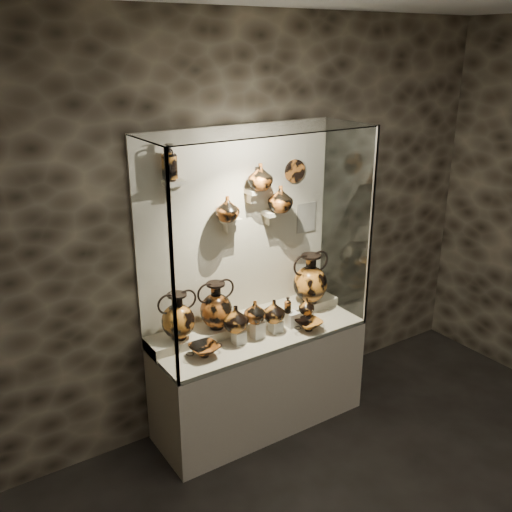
{
  "coord_description": "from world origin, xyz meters",
  "views": [
    {
      "loc": [
        -2.2,
        -1.14,
        2.94
      ],
      "look_at": [
        0.01,
        2.24,
        1.45
      ],
      "focal_mm": 40.0,
      "sensor_mm": 36.0,
      "label": 1
    }
  ],
  "objects_px": {
    "kylix_right": "(309,324)",
    "lekythos_tall": "(170,160)",
    "jug_e": "(306,306)",
    "lekythos_small": "(288,304)",
    "jug_a": "(235,318)",
    "amphora_mid": "(216,305)",
    "kylix_left": "(204,349)",
    "ovoid_vase_a": "(227,209)",
    "ovoid_vase_c": "(280,199)",
    "amphora_right": "(310,278)",
    "amphora_left": "(178,316)",
    "jug_b": "(255,312)",
    "ovoid_vase_b": "(260,177)",
    "jug_c": "(274,311)"
  },
  "relations": [
    {
      "from": "jug_a",
      "to": "jug_b",
      "type": "xyz_separation_m",
      "value": [
        0.17,
        -0.01,
        0.02
      ]
    },
    {
      "from": "lekythos_tall",
      "to": "ovoid_vase_a",
      "type": "height_order",
      "value": "lekythos_tall"
    },
    {
      "from": "jug_e",
      "to": "lekythos_tall",
      "type": "xyz_separation_m",
      "value": [
        -0.99,
        0.3,
        1.23
      ]
    },
    {
      "from": "jug_a",
      "to": "jug_e",
      "type": "bearing_deg",
      "value": -17.29
    },
    {
      "from": "amphora_right",
      "to": "lekythos_tall",
      "type": "bearing_deg",
      "value": -162.67
    },
    {
      "from": "jug_b",
      "to": "amphora_mid",
      "type": "bearing_deg",
      "value": 157.89
    },
    {
      "from": "ovoid_vase_c",
      "to": "jug_a",
      "type": "bearing_deg",
      "value": -159.93
    },
    {
      "from": "ovoid_vase_c",
      "to": "amphora_left",
      "type": "bearing_deg",
      "value": -179.21
    },
    {
      "from": "amphora_left",
      "to": "jug_e",
      "type": "height_order",
      "value": "amphora_left"
    },
    {
      "from": "jug_e",
      "to": "lekythos_small",
      "type": "relative_size",
      "value": 0.88
    },
    {
      "from": "amphora_mid",
      "to": "jug_e",
      "type": "height_order",
      "value": "amphora_mid"
    },
    {
      "from": "amphora_left",
      "to": "jug_e",
      "type": "relative_size",
      "value": 2.71
    },
    {
      "from": "amphora_left",
      "to": "jug_e",
      "type": "bearing_deg",
      "value": -2.47
    },
    {
      "from": "jug_b",
      "to": "jug_a",
      "type": "bearing_deg",
      "value": -166.73
    },
    {
      "from": "lekythos_small",
      "to": "jug_a",
      "type": "bearing_deg",
      "value": -156.39
    },
    {
      "from": "jug_b",
      "to": "lekythos_small",
      "type": "bearing_deg",
      "value": 17.51
    },
    {
      "from": "jug_b",
      "to": "ovoid_vase_c",
      "type": "height_order",
      "value": "ovoid_vase_c"
    },
    {
      "from": "kylix_right",
      "to": "ovoid_vase_b",
      "type": "height_order",
      "value": "ovoid_vase_b"
    },
    {
      "from": "jug_c",
      "to": "lekythos_small",
      "type": "height_order",
      "value": "same"
    },
    {
      "from": "kylix_left",
      "to": "ovoid_vase_a",
      "type": "bearing_deg",
      "value": 21.45
    },
    {
      "from": "jug_a",
      "to": "jug_e",
      "type": "relative_size",
      "value": 1.51
    },
    {
      "from": "jug_a",
      "to": "amphora_mid",
      "type": "bearing_deg",
      "value": 96.18
    },
    {
      "from": "amphora_mid",
      "to": "jug_c",
      "type": "bearing_deg",
      "value": -31.05
    },
    {
      "from": "kylix_left",
      "to": "ovoid_vase_b",
      "type": "xyz_separation_m",
      "value": [
        0.67,
        0.28,
        1.13
      ]
    },
    {
      "from": "jug_b",
      "to": "ovoid_vase_a",
      "type": "xyz_separation_m",
      "value": [
        -0.08,
        0.24,
        0.76
      ]
    },
    {
      "from": "jug_b",
      "to": "jug_e",
      "type": "bearing_deg",
      "value": 13.43
    },
    {
      "from": "ovoid_vase_c",
      "to": "jug_c",
      "type": "bearing_deg",
      "value": -134.21
    },
    {
      "from": "amphora_mid",
      "to": "ovoid_vase_a",
      "type": "bearing_deg",
      "value": 16.21
    },
    {
      "from": "amphora_right",
      "to": "lekythos_small",
      "type": "bearing_deg",
      "value": -133.07
    },
    {
      "from": "amphora_right",
      "to": "kylix_right",
      "type": "xyz_separation_m",
      "value": [
        -0.24,
        -0.3,
        -0.23
      ]
    },
    {
      "from": "amphora_right",
      "to": "ovoid_vase_c",
      "type": "relative_size",
      "value": 2.07
    },
    {
      "from": "lekythos_small",
      "to": "jug_e",
      "type": "bearing_deg",
      "value": 13.37
    },
    {
      "from": "jug_e",
      "to": "ovoid_vase_b",
      "type": "bearing_deg",
      "value": 124.3
    },
    {
      "from": "lekythos_small",
      "to": "kylix_right",
      "type": "relative_size",
      "value": 0.58
    },
    {
      "from": "ovoid_vase_a",
      "to": "lekythos_tall",
      "type": "bearing_deg",
      "value": -163.57
    },
    {
      "from": "ovoid_vase_c",
      "to": "jug_b",
      "type": "bearing_deg",
      "value": -151.1
    },
    {
      "from": "kylix_right",
      "to": "amphora_mid",
      "type": "bearing_deg",
      "value": 137.72
    },
    {
      "from": "lekythos_small",
      "to": "ovoid_vase_a",
      "type": "height_order",
      "value": "ovoid_vase_a"
    },
    {
      "from": "amphora_mid",
      "to": "ovoid_vase_a",
      "type": "relative_size",
      "value": 2.0
    },
    {
      "from": "kylix_right",
      "to": "jug_e",
      "type": "bearing_deg",
      "value": 45.06
    },
    {
      "from": "amphora_right",
      "to": "amphora_mid",
      "type": "bearing_deg",
      "value": -158.4
    },
    {
      "from": "ovoid_vase_a",
      "to": "ovoid_vase_c",
      "type": "relative_size",
      "value": 0.91
    },
    {
      "from": "amphora_mid",
      "to": "kylix_right",
      "type": "relative_size",
      "value": 1.45
    },
    {
      "from": "kylix_left",
      "to": "lekythos_tall",
      "type": "height_order",
      "value": "lekythos_tall"
    },
    {
      "from": "ovoid_vase_b",
      "to": "ovoid_vase_c",
      "type": "relative_size",
      "value": 0.97
    },
    {
      "from": "ovoid_vase_c",
      "to": "kylix_left",
      "type": "bearing_deg",
      "value": -164.14
    },
    {
      "from": "jug_e",
      "to": "lekythos_small",
      "type": "xyz_separation_m",
      "value": [
        -0.17,
        0.03,
        0.05
      ]
    },
    {
      "from": "kylix_right",
      "to": "lekythos_tall",
      "type": "distance_m",
      "value": 1.67
    },
    {
      "from": "kylix_right",
      "to": "lekythos_tall",
      "type": "bearing_deg",
      "value": 139.86
    },
    {
      "from": "kylix_right",
      "to": "amphora_right",
      "type": "bearing_deg",
      "value": 34.84
    }
  ]
}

